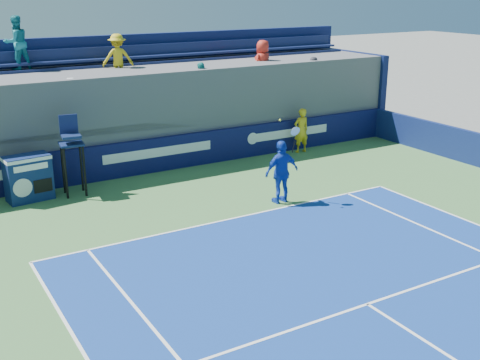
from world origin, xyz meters
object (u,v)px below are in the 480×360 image
umpire_chair (72,147)px  tennis_player (282,172)px  match_clock (28,177)px  ball_person (301,130)px

umpire_chair → tennis_player: bearing=-37.2°
umpire_chair → tennis_player: (5.09, -3.86, -0.57)m
match_clock → umpire_chair: bearing=-6.9°
match_clock → tennis_player: 7.57m
match_clock → tennis_player: tennis_player is taller
match_clock → umpire_chair: size_ratio=0.56×
ball_person → match_clock: size_ratio=1.23×
ball_person → tennis_player: 5.78m
ball_person → tennis_player: bearing=51.2°
umpire_chair → match_clock: bearing=173.1°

